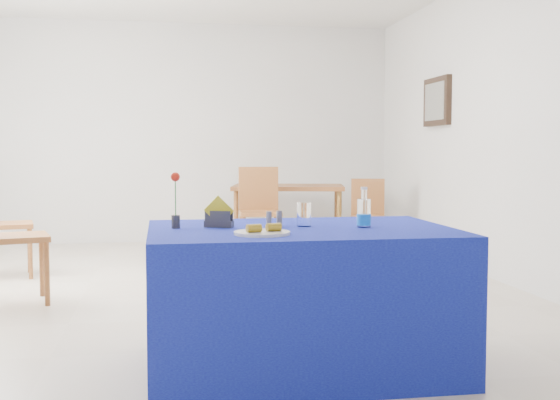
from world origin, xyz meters
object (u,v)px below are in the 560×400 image
object	(u,v)px
water_bottle	(364,214)
oak_table	(288,192)
blue_table	(300,298)
chair_win_a	(3,227)
plate	(262,233)
chair_bg_left	(259,205)
chair_bg_right	(368,211)

from	to	relation	value
water_bottle	oak_table	size ratio (longest dim) A/B	0.15
blue_table	chair_win_a	world-z (taller)	chair_win_a
plate	chair_bg_left	bearing A→B (deg)	82.18
oak_table	chair_bg_left	size ratio (longest dim) A/B	1.48
chair_bg_right	chair_bg_left	bearing A→B (deg)	-162.90
chair_bg_left	chair_win_a	bearing A→B (deg)	-134.67
blue_table	water_bottle	bearing A→B (deg)	-3.92
chair_bg_left	chair_win_a	distance (m)	3.07
blue_table	chair_bg_right	bearing A→B (deg)	68.45
water_bottle	chair_bg_left	size ratio (longest dim) A/B	0.22
chair_bg_left	blue_table	bearing A→B (deg)	-92.24
plate	oak_table	xyz separation A→B (m)	(1.04, 4.95, -0.09)
plate	chair_bg_right	xyz separation A→B (m)	(1.83, 4.28, -0.28)
blue_table	water_bottle	distance (m)	0.57
plate	oak_table	distance (m)	5.06
water_bottle	chair_bg_right	size ratio (longest dim) A/B	0.25
oak_table	chair_bg_right	xyz separation A→B (m)	(0.80, -0.67, -0.19)
water_bottle	chair_bg_left	bearing A→B (deg)	90.02
chair_bg_right	chair_win_a	bearing A→B (deg)	-132.54
chair_bg_left	oak_table	bearing A→B (deg)	59.11
oak_table	chair_win_a	bearing A→B (deg)	-134.41
chair_win_a	oak_table	bearing A→B (deg)	-58.98
oak_table	chair_bg_left	bearing A→B (deg)	-123.51
water_bottle	chair_win_a	size ratio (longest dim) A/B	0.21
chair_bg_left	chair_win_a	size ratio (longest dim) A/B	0.97
blue_table	water_bottle	size ratio (longest dim) A/B	7.44
water_bottle	chair_win_a	xyz separation A→B (m)	(-2.26, 1.95, -0.24)
oak_table	chair_bg_left	distance (m)	0.82
oak_table	chair_bg_right	size ratio (longest dim) A/B	1.72
blue_table	chair_bg_left	distance (m)	4.02
chair_bg_right	blue_table	bearing A→B (deg)	-94.96
blue_table	oak_table	xyz separation A→B (m)	(0.79, 4.68, 0.30)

